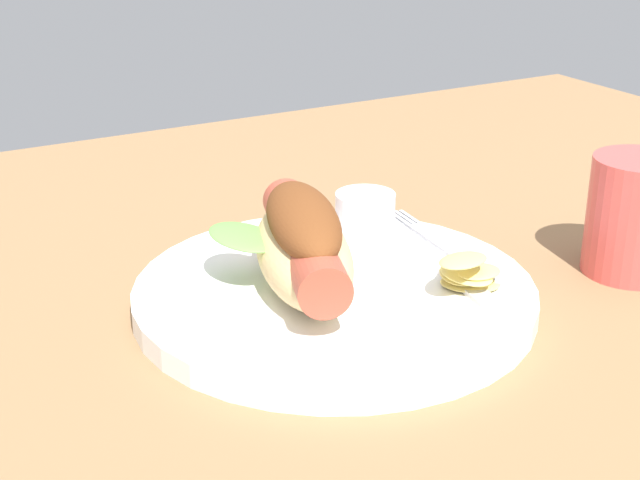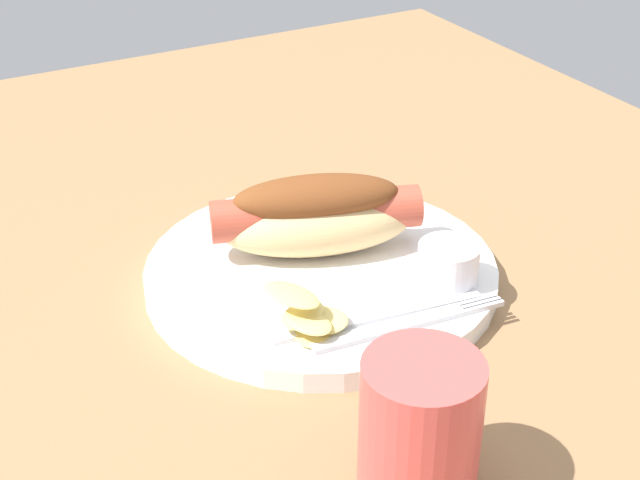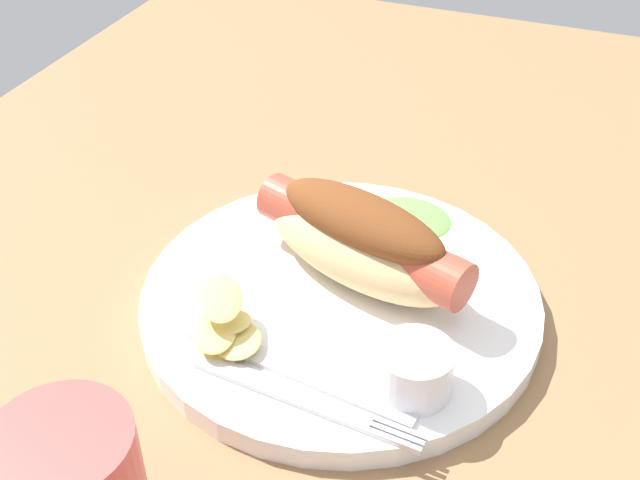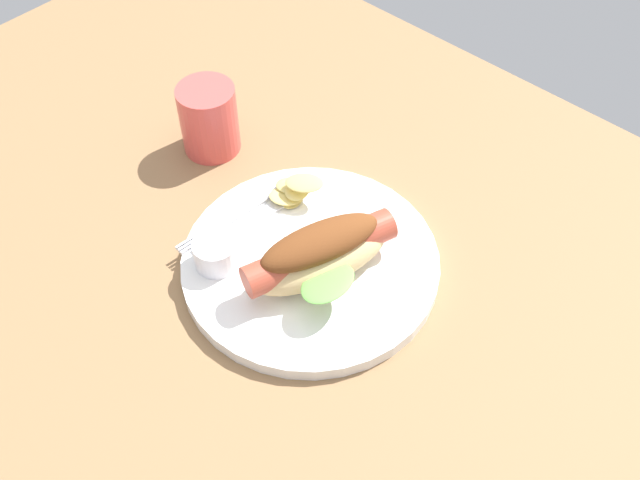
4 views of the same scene
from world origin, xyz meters
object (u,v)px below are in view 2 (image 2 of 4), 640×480
Objects in this scene: hot_dog at (316,215)px; plate at (321,273)px; chips_pile at (308,316)px; fork at (405,324)px; sauce_ramekin at (448,264)px; drinking_cup at (420,428)px; knife at (377,315)px.

plate is at bearing -90.60° from hot_dog.
plate is 9.06cm from chips_pile.
hot_dog is 1.11× the size of fork.
sauce_ramekin is 19.62cm from drinking_cup.
fork is 2.20cm from knife.
drinking_cup reaches higher than fork.
drinking_cup is (-14.95, 12.65, 1.18)cm from sauce_ramekin.
fork is (-10.01, -1.14, 1.00)cm from plate.
knife is (1.91, 1.09, -0.02)cm from fork.
fork is at bearing -52.24° from knife.
drinking_cup is at bearing 177.45° from chips_pile.
knife is at bearing -179.68° from plate.
plate is 1.83× the size of fork.
fork is at bearing -114.06° from chips_pile.
drinking_cup is at bearing -114.87° from fork.
hot_dog is 2.48× the size of chips_pile.
chips_pile is at bearing -102.78° from hot_dog.
knife is (-1.37, 6.94, -1.37)cm from sauce_ramekin.
knife is 1.83× the size of drinking_cup.
plate is at bearing 101.87° from fork.
hot_dog reaches higher than fork.
chips_pile is 0.76× the size of drinking_cup.
chips_pile is (-7.26, 5.02, 2.05)cm from plate.
plate is at bearing -34.66° from chips_pile.
fork is at bearing -69.15° from hot_dog.
chips_pile is (-9.32, 5.75, -1.91)cm from hot_dog.
drinking_cup reaches higher than knife.
sauce_ramekin is at bearing -87.46° from chips_pile.
knife is at bearing -99.41° from chips_pile.
fork is 13.74cm from drinking_cup.
drinking_cup is (-11.66, 6.80, 2.53)cm from fork.
sauce_ramekin is at bearing -40.24° from drinking_cup.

